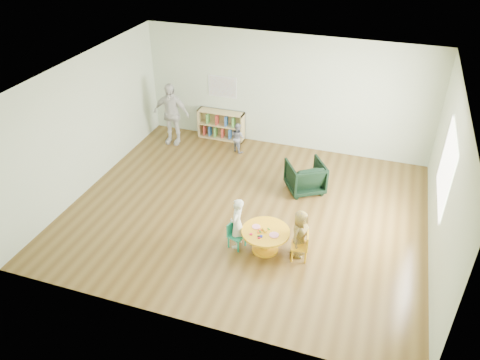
{
  "coord_description": "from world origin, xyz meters",
  "views": [
    {
      "loc": [
        2.32,
        -7.32,
        5.61
      ],
      "look_at": [
        -0.04,
        -0.3,
        0.9
      ],
      "focal_mm": 35.0,
      "sensor_mm": 36.0,
      "label": 1
    }
  ],
  "objects": [
    {
      "name": "kid_chair_right",
      "position": [
        1.35,
        -1.05,
        0.29
      ],
      "size": [
        0.34,
        0.34,
        0.55
      ],
      "rotation": [
        0.0,
        0.0,
        1.75
      ],
      "color": "#E8A513",
      "rests_on": "ground"
    },
    {
      "name": "child_right",
      "position": [
        1.28,
        -0.96,
        0.46
      ],
      "size": [
        0.4,
        0.51,
        0.92
      ],
      "primitive_type": "imported",
      "rotation": [
        0.0,
        0.0,
        1.31
      ],
      "color": "gold",
      "rests_on": "ground"
    },
    {
      "name": "adult_caretaker",
      "position": [
        -2.69,
        2.23,
        0.79
      ],
      "size": [
        0.95,
        0.44,
        1.58
      ],
      "primitive_type": "imported",
      "rotation": [
        0.0,
        0.0,
        0.06
      ],
      "color": "silver",
      "rests_on": "ground"
    },
    {
      "name": "alphabet_poster",
      "position": [
        -1.6,
        2.98,
        1.35
      ],
      "size": [
        0.74,
        0.01,
        0.54
      ],
      "color": "white",
      "rests_on": "ground"
    },
    {
      "name": "toddler",
      "position": [
        -0.97,
        2.31,
        0.37
      ],
      "size": [
        0.46,
        0.43,
        0.75
      ],
      "primitive_type": "imported",
      "rotation": [
        0.0,
        0.0,
        2.62
      ],
      "color": "#1A2441",
      "rests_on": "ground"
    },
    {
      "name": "room",
      "position": [
        0.01,
        0.0,
        1.89
      ],
      "size": [
        7.1,
        7.0,
        2.8
      ],
      "color": "brown",
      "rests_on": "ground"
    },
    {
      "name": "armchair",
      "position": [
        0.96,
        1.11,
        0.34
      ],
      "size": [
        1.01,
        1.02,
        0.68
      ],
      "primitive_type": "imported",
      "rotation": [
        0.0,
        0.0,
        3.7
      ],
      "color": "black",
      "rests_on": "ground"
    },
    {
      "name": "child_left",
      "position": [
        0.17,
        -1.09,
        0.5
      ],
      "size": [
        0.25,
        0.37,
        1.0
      ],
      "primitive_type": "imported",
      "rotation": [
        0.0,
        0.0,
        -1.59
      ],
      "color": "silver",
      "rests_on": "ground"
    },
    {
      "name": "kid_chair_left",
      "position": [
        0.14,
        -1.11,
        0.27
      ],
      "size": [
        0.34,
        0.34,
        0.51
      ],
      "rotation": [
        0.0,
        0.0,
        -1.88
      ],
      "color": "#1B9572",
      "rests_on": "ground"
    },
    {
      "name": "activity_table",
      "position": [
        0.69,
        -1.04,
        0.3
      ],
      "size": [
        0.86,
        0.86,
        0.48
      ],
      "rotation": [
        0.0,
        0.0,
        -0.21
      ],
      "color": "#E8A513",
      "rests_on": "ground"
    },
    {
      "name": "bookshelf",
      "position": [
        -1.61,
        2.86,
        0.37
      ],
      "size": [
        1.2,
        0.3,
        0.75
      ],
      "color": "tan",
      "rests_on": "ground"
    }
  ]
}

